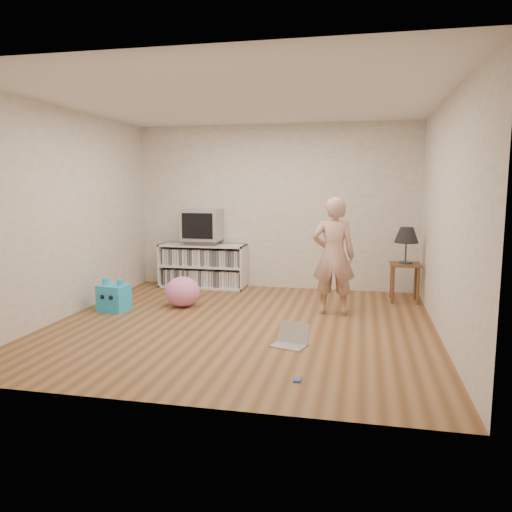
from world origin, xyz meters
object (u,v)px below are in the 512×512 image
object	(u,v)px
side_table	(405,273)
plush_pink	(183,292)
table_lamp	(406,236)
media_unit	(203,266)
laptop	(291,339)
plush_blue	(114,297)
dvd_deck	(203,242)
person	(333,256)
crt_tv	(202,225)

from	to	relation	value
side_table	plush_pink	distance (m)	3.15
side_table	table_lamp	distance (m)	0.53
media_unit	laptop	bearing A→B (deg)	-55.75
table_lamp	plush_blue	world-z (taller)	table_lamp
dvd_deck	table_lamp	bearing A→B (deg)	-6.74
dvd_deck	side_table	xyz separation A→B (m)	(3.13, -0.37, -0.32)
plush_blue	plush_pink	distance (m)	0.91
dvd_deck	plush_pink	bearing A→B (deg)	-84.20
person	plush_pink	size ratio (longest dim) A/B	3.13
dvd_deck	crt_tv	distance (m)	0.29
table_lamp	crt_tv	bearing A→B (deg)	173.32
side_table	laptop	world-z (taller)	side_table
dvd_deck	side_table	distance (m)	3.17
person	dvd_deck	bearing A→B (deg)	-34.33
plush_blue	table_lamp	bearing A→B (deg)	28.49
dvd_deck	media_unit	bearing A→B (deg)	90.00
side_table	plush_pink	size ratio (longest dim) A/B	1.14
side_table	person	distance (m)	1.37
plush_pink	plush_blue	bearing A→B (deg)	-153.01
crt_tv	laptop	distance (m)	3.37
media_unit	plush_blue	distance (m)	1.88
table_lamp	plush_pink	bearing A→B (deg)	-162.46
side_table	plush_blue	size ratio (longest dim) A/B	1.30
laptop	table_lamp	bearing A→B (deg)	77.71
crt_tv	person	size ratio (longest dim) A/B	0.40
media_unit	dvd_deck	size ratio (longest dim) A/B	3.11
crt_tv	side_table	xyz separation A→B (m)	(3.13, -0.37, -0.60)
side_table	plush_pink	bearing A→B (deg)	-162.46
plush_pink	laptop	bearing A→B (deg)	-38.59
side_table	plush_blue	distance (m)	4.05
laptop	plush_blue	world-z (taller)	plush_blue
media_unit	crt_tv	xyz separation A→B (m)	(0.00, -0.02, 0.67)
crt_tv	table_lamp	distance (m)	3.15
crt_tv	plush_blue	world-z (taller)	crt_tv
crt_tv	plush_blue	bearing A→B (deg)	-111.43
person	laptop	bearing A→B (deg)	72.51
person	plush_blue	size ratio (longest dim) A/B	3.57
media_unit	side_table	distance (m)	3.15
crt_tv	plush_pink	xyz separation A→B (m)	(0.13, -1.31, -0.82)
laptop	plush_pink	distance (m)	2.17
dvd_deck	crt_tv	world-z (taller)	crt_tv
table_lamp	plush_pink	size ratio (longest dim) A/B	1.07
laptop	crt_tv	bearing A→B (deg)	141.67
dvd_deck	side_table	size ratio (longest dim) A/B	0.82
laptop	plush_pink	size ratio (longest dim) A/B	0.82
crt_tv	plush_pink	bearing A→B (deg)	-84.19
laptop	plush_pink	bearing A→B (deg)	158.64
laptop	plush_blue	xyz separation A→B (m)	(-2.51, 0.94, 0.12)
crt_tv	table_lamp	size ratio (longest dim) A/B	1.17
person	plush_blue	xyz separation A→B (m)	(-2.85, -0.45, -0.57)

